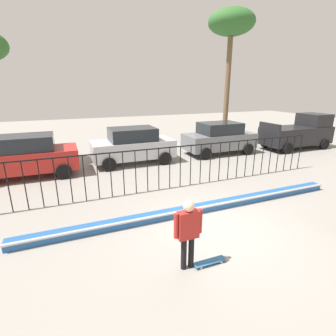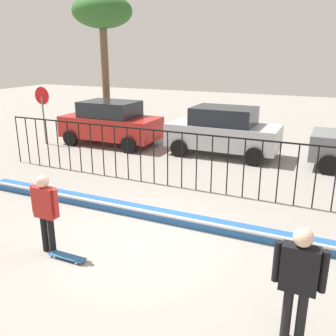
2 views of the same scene
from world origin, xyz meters
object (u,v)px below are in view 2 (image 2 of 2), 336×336
object	(u,v)px
stop_sign	(43,108)
palm_tree_short	(102,15)
camera_operator	(299,275)
parked_car_red	(111,123)
skateboarder	(45,207)
parked_car_silver	(223,131)
skateboard	(68,257)

from	to	relation	value
stop_sign	palm_tree_short	size ratio (longest dim) A/B	0.38
camera_operator	parked_car_red	distance (m)	12.46
skateboarder	parked_car_red	xyz separation A→B (m)	(-3.92, 8.37, -0.03)
camera_operator	parked_car_red	world-z (taller)	parked_car_red
stop_sign	camera_operator	bearing A→B (deg)	-33.83
skateboarder	parked_car_silver	distance (m)	8.80
skateboarder	skateboard	distance (m)	1.09
parked_car_silver	camera_operator	bearing A→B (deg)	-71.13
palm_tree_short	skateboard	bearing A→B (deg)	-60.27
camera_operator	palm_tree_short	size ratio (longest dim) A/B	0.27
skateboard	camera_operator	world-z (taller)	camera_operator
camera_operator	parked_car_red	size ratio (longest dim) A/B	0.41
stop_sign	palm_tree_short	world-z (taller)	palm_tree_short
skateboarder	stop_sign	xyz separation A→B (m)	(-6.63, 7.25, 0.61)
parked_car_silver	palm_tree_short	bearing A→B (deg)	160.61
skateboard	parked_car_red	world-z (taller)	parked_car_red
skateboard	parked_car_red	bearing A→B (deg)	131.72
camera_operator	stop_sign	size ratio (longest dim) A/B	0.71
skateboarder	parked_car_red	bearing A→B (deg)	127.93
parked_car_silver	palm_tree_short	distance (m)	8.30
skateboard	stop_sign	world-z (taller)	stop_sign
parked_car_silver	palm_tree_short	xyz separation A→B (m)	(-6.64, 1.88, 4.61)
skateboarder	parked_car_silver	size ratio (longest dim) A/B	0.39
skateboard	palm_tree_short	xyz separation A→B (m)	(-6.12, 10.71, 5.52)
parked_car_silver	stop_sign	distance (m)	7.86
palm_tree_short	parked_car_red	bearing A→B (deg)	-53.53
camera_operator	palm_tree_short	world-z (taller)	palm_tree_short
skateboard	parked_car_red	size ratio (longest dim) A/B	0.19
skateboarder	palm_tree_short	world-z (taller)	palm_tree_short
skateboard	stop_sign	bearing A→B (deg)	148.24
stop_sign	parked_car_silver	bearing A→B (deg)	10.95
skateboarder	palm_tree_short	distance (m)	12.83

